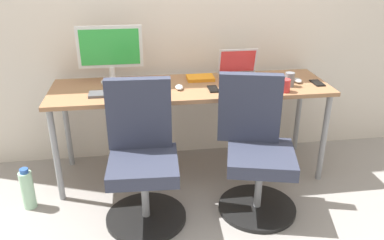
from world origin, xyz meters
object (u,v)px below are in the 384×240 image
Objects in this scene: water_bottle_on_floor at (28,189)px; coffee_mug at (285,86)px; desktop_monitor at (110,50)px; office_chair_right at (256,152)px; office_chair_left at (143,160)px; open_laptop at (240,72)px.

water_bottle_on_floor is 1.95m from coffee_mug.
desktop_monitor reaches higher than water_bottle_on_floor.
desktop_monitor is (-0.96, 0.67, 0.57)m from office_chair_right.
desktop_monitor is 1.30m from coffee_mug.
water_bottle_on_floor is at bearing -141.79° from desktop_monitor.
office_chair_left is 3.03× the size of open_laptop.
water_bottle_on_floor is 1.78m from open_laptop.
coffee_mug is (1.84, 0.10, 0.64)m from water_bottle_on_floor.
office_chair_right is 1.30m from desktop_monitor.
office_chair_right is at bearing -35.18° from desktop_monitor.
desktop_monitor is at bearing 38.21° from water_bottle_on_floor.
open_laptop is (0.98, -0.05, -0.20)m from desktop_monitor.
open_laptop is at bearing 38.40° from office_chair_left.
coffee_mug is at bearing 3.09° from water_bottle_on_floor.
open_laptop is (0.79, 0.63, 0.37)m from office_chair_left.
office_chair_left is 3.03× the size of water_bottle_on_floor.
office_chair_left is 1.08m from open_laptop.
office_chair_left is at bearing -164.40° from coffee_mug.
office_chair_right is 3.03× the size of water_bottle_on_floor.
office_chair_left is at bearing -73.91° from desktop_monitor.
office_chair_right is at bearing -6.95° from water_bottle_on_floor.
office_chair_right is at bearing -133.15° from coffee_mug.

